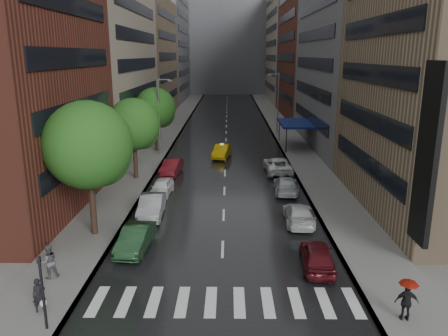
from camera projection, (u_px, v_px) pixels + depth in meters
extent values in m
plane|color=gray|center=(222.00, 281.00, 23.38)|extent=(220.00, 220.00, 0.00)
cube|color=black|center=(226.00, 128.00, 71.75)|extent=(14.00, 140.00, 0.01)
cube|color=gray|center=(172.00, 128.00, 71.82)|extent=(4.00, 140.00, 0.15)
cube|color=gray|center=(281.00, 128.00, 71.64)|extent=(4.00, 140.00, 0.15)
cube|color=silver|center=(97.00, 301.00, 21.50)|extent=(0.55, 2.80, 0.01)
cube|color=silver|center=(126.00, 301.00, 21.48)|extent=(0.55, 2.80, 0.01)
cube|color=silver|center=(154.00, 301.00, 21.47)|extent=(0.55, 2.80, 0.01)
cube|color=silver|center=(182.00, 302.00, 21.46)|extent=(0.55, 2.80, 0.01)
cube|color=silver|center=(211.00, 302.00, 21.44)|extent=(0.55, 2.80, 0.01)
cube|color=silver|center=(239.00, 302.00, 21.43)|extent=(0.55, 2.80, 0.01)
cube|color=silver|center=(268.00, 302.00, 21.42)|extent=(0.55, 2.80, 0.01)
cube|color=silver|center=(296.00, 302.00, 21.40)|extent=(0.55, 2.80, 0.01)
cube|color=silver|center=(325.00, 302.00, 21.39)|extent=(0.55, 2.80, 0.01)
cube|color=silver|center=(353.00, 302.00, 21.37)|extent=(0.55, 2.80, 0.01)
cube|color=maroon|center=(19.00, 37.00, 31.84)|extent=(8.00, 20.00, 26.00)
cube|color=gray|center=(105.00, 11.00, 54.05)|extent=(8.00, 28.00, 34.00)
cube|color=#937A5B|center=(148.00, 58.00, 82.66)|extent=(8.00, 28.00, 22.00)
cube|color=slate|center=(168.00, 25.00, 109.66)|extent=(8.00, 32.00, 38.00)
cube|color=#937A5B|center=(434.00, 8.00, 31.04)|extent=(8.00, 20.00, 30.00)
cube|color=slate|center=(345.00, 53.00, 55.02)|extent=(8.00, 28.00, 24.00)
cube|color=maroon|center=(308.00, 20.00, 80.59)|extent=(8.00, 28.00, 36.00)
cube|color=gray|center=(286.00, 45.00, 110.63)|extent=(8.00, 32.00, 28.00)
cube|color=black|center=(427.00, 155.00, 23.56)|extent=(0.30, 2.20, 10.00)
cube|color=slate|center=(227.00, 40.00, 133.49)|extent=(40.00, 14.00, 32.00)
cylinder|color=#382619|center=(92.00, 200.00, 28.68)|extent=(0.40, 0.40, 4.96)
sphere|color=#1E5116|center=(88.00, 145.00, 27.74)|extent=(5.67, 5.67, 5.67)
cylinder|color=#382619|center=(135.00, 158.00, 41.89)|extent=(0.40, 0.40, 4.32)
sphere|color=#1E5116|center=(134.00, 124.00, 41.07)|extent=(4.94, 4.94, 4.94)
cylinder|color=#382619|center=(156.00, 134.00, 54.01)|extent=(0.40, 0.40, 4.36)
sphere|color=#1E5116|center=(155.00, 108.00, 53.18)|extent=(4.98, 4.98, 4.98)
imported|color=#DCA70B|center=(222.00, 151.00, 51.21)|extent=(2.40, 4.83, 1.52)
imported|color=#1A3B1F|center=(135.00, 239.00, 26.98)|extent=(1.90, 4.65, 1.50)
imported|color=#929397|center=(152.00, 206.00, 32.62)|extent=(1.86, 4.90, 1.60)
imported|color=white|center=(162.00, 187.00, 37.63)|extent=(1.90, 4.13, 1.37)
imported|color=#5D121A|center=(172.00, 167.00, 44.09)|extent=(2.06, 4.72, 1.51)
imported|color=#4D0F14|center=(317.00, 256.00, 24.71)|extent=(2.09, 4.50, 1.49)
imported|color=silver|center=(299.00, 214.00, 31.25)|extent=(2.18, 4.94, 1.41)
imported|color=silver|center=(286.00, 185.00, 38.22)|extent=(2.29, 4.98, 1.41)
imported|color=white|center=(278.00, 165.00, 44.76)|extent=(2.79, 5.69, 1.56)
imported|color=black|center=(39.00, 295.00, 20.26)|extent=(0.71, 0.67, 1.63)
sphere|color=white|center=(43.00, 303.00, 20.25)|extent=(0.32, 0.32, 0.32)
imported|color=#56565B|center=(49.00, 261.00, 23.25)|extent=(1.17, 1.12, 1.89)
imported|color=black|center=(47.00, 249.00, 23.07)|extent=(0.96, 0.98, 0.88)
imported|color=black|center=(407.00, 302.00, 19.55)|extent=(1.08, 0.55, 1.77)
imported|color=#B31D0D|center=(408.00, 287.00, 19.35)|extent=(0.82, 0.82, 0.72)
cylinder|color=black|center=(43.00, 296.00, 18.73)|extent=(0.12, 0.12, 3.20)
imported|color=black|center=(40.00, 266.00, 18.37)|extent=(0.18, 0.15, 0.90)
cylinder|color=gray|center=(159.00, 117.00, 51.30)|extent=(0.18, 0.18, 9.00)
cube|color=gray|center=(170.00, 81.00, 50.22)|extent=(0.50, 0.22, 0.16)
cylinder|color=gray|center=(278.00, 103.00, 65.66)|extent=(0.18, 0.18, 9.00)
cube|color=gray|center=(269.00, 75.00, 64.61)|extent=(0.50, 0.22, 0.16)
cube|color=navy|center=(295.00, 123.00, 56.35)|extent=(4.00, 8.00, 0.25)
cylinder|color=black|center=(286.00, 140.00, 53.07)|extent=(0.12, 0.12, 3.00)
cylinder|color=black|center=(279.00, 130.00, 60.42)|extent=(0.12, 0.12, 3.00)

